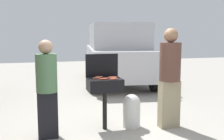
{
  "coord_description": "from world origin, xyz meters",
  "views": [
    {
      "loc": [
        -1.04,
        -4.49,
        1.73
      ],
      "look_at": [
        0.33,
        0.67,
        1.0
      ],
      "focal_mm": 44.01,
      "sensor_mm": 36.0,
      "label": 1
    }
  ],
  "objects_px": {
    "hot_dog_7": "(106,78)",
    "parked_minivan": "(117,53)",
    "person_left": "(47,86)",
    "hot_dog_3": "(103,79)",
    "person_right": "(170,74)",
    "hot_dog_1": "(114,77)",
    "hot_dog_5": "(112,77)",
    "hot_dog_2": "(99,77)",
    "hot_dog_6": "(97,78)",
    "hot_dog_0": "(112,78)",
    "propane_tank": "(132,110)",
    "hot_dog_4": "(114,79)",
    "bbq_grill": "(105,87)"
  },
  "relations": [
    {
      "from": "hot_dog_7",
      "to": "parked_minivan",
      "type": "xyz_separation_m",
      "value": [
        1.48,
        4.4,
        0.09
      ]
    },
    {
      "from": "hot_dog_7",
      "to": "person_left",
      "type": "distance_m",
      "value": 1.01
    },
    {
      "from": "hot_dog_7",
      "to": "hot_dog_3",
      "type": "bearing_deg",
      "value": -142.51
    },
    {
      "from": "person_right",
      "to": "parked_minivan",
      "type": "height_order",
      "value": "parked_minivan"
    },
    {
      "from": "hot_dog_1",
      "to": "hot_dog_5",
      "type": "distance_m",
      "value": 0.05
    },
    {
      "from": "hot_dog_2",
      "to": "hot_dog_5",
      "type": "height_order",
      "value": "same"
    },
    {
      "from": "hot_dog_6",
      "to": "hot_dog_1",
      "type": "bearing_deg",
      "value": -0.72
    },
    {
      "from": "hot_dog_6",
      "to": "hot_dog_7",
      "type": "bearing_deg",
      "value": -30.14
    },
    {
      "from": "hot_dog_0",
      "to": "hot_dog_3",
      "type": "xyz_separation_m",
      "value": [
        -0.18,
        -0.04,
        0.0
      ]
    },
    {
      "from": "hot_dog_0",
      "to": "hot_dog_5",
      "type": "relative_size",
      "value": 1.0
    },
    {
      "from": "hot_dog_7",
      "to": "propane_tank",
      "type": "xyz_separation_m",
      "value": [
        0.5,
        0.03,
        -0.61
      ]
    },
    {
      "from": "hot_dog_0",
      "to": "hot_dog_4",
      "type": "bearing_deg",
      "value": -88.21
    },
    {
      "from": "hot_dog_2",
      "to": "person_right",
      "type": "xyz_separation_m",
      "value": [
        1.24,
        -0.31,
        0.05
      ]
    },
    {
      "from": "hot_dog_4",
      "to": "propane_tank",
      "type": "distance_m",
      "value": 0.73
    },
    {
      "from": "hot_dog_0",
      "to": "propane_tank",
      "type": "height_order",
      "value": "hot_dog_0"
    },
    {
      "from": "hot_dog_4",
      "to": "hot_dog_6",
      "type": "bearing_deg",
      "value": 147.14
    },
    {
      "from": "hot_dog_4",
      "to": "hot_dog_5",
      "type": "height_order",
      "value": "same"
    },
    {
      "from": "hot_dog_6",
      "to": "person_left",
      "type": "bearing_deg",
      "value": -167.82
    },
    {
      "from": "person_right",
      "to": "bbq_grill",
      "type": "bearing_deg",
      "value": -22.24
    },
    {
      "from": "hot_dog_6",
      "to": "propane_tank",
      "type": "height_order",
      "value": "hot_dog_6"
    },
    {
      "from": "hot_dog_5",
      "to": "person_right",
      "type": "xyz_separation_m",
      "value": [
        1.0,
        -0.26,
        0.05
      ]
    },
    {
      "from": "hot_dog_1",
      "to": "propane_tank",
      "type": "bearing_deg",
      "value": -7.6
    },
    {
      "from": "hot_dog_2",
      "to": "hot_dog_7",
      "type": "height_order",
      "value": "same"
    },
    {
      "from": "hot_dog_1",
      "to": "propane_tank",
      "type": "distance_m",
      "value": 0.7
    },
    {
      "from": "hot_dog_0",
      "to": "propane_tank",
      "type": "xyz_separation_m",
      "value": [
        0.37,
        0.04,
        -0.61
      ]
    },
    {
      "from": "propane_tank",
      "to": "parked_minivan",
      "type": "bearing_deg",
      "value": 77.35
    },
    {
      "from": "person_left",
      "to": "parked_minivan",
      "type": "relative_size",
      "value": 0.35
    },
    {
      "from": "hot_dog_4",
      "to": "hot_dog_0",
      "type": "bearing_deg",
      "value": 91.79
    },
    {
      "from": "bbq_grill",
      "to": "hot_dog_4",
      "type": "distance_m",
      "value": 0.26
    },
    {
      "from": "hot_dog_3",
      "to": "hot_dog_1",
      "type": "bearing_deg",
      "value": 27.73
    },
    {
      "from": "hot_dog_5",
      "to": "person_left",
      "type": "bearing_deg",
      "value": -168.63
    },
    {
      "from": "propane_tank",
      "to": "bbq_grill",
      "type": "bearing_deg",
      "value": 175.61
    },
    {
      "from": "hot_dog_2",
      "to": "person_right",
      "type": "distance_m",
      "value": 1.28
    },
    {
      "from": "hot_dog_7",
      "to": "person_right",
      "type": "relative_size",
      "value": 0.07
    },
    {
      "from": "person_right",
      "to": "hot_dog_1",
      "type": "bearing_deg",
      "value": -24.22
    },
    {
      "from": "bbq_grill",
      "to": "hot_dog_2",
      "type": "distance_m",
      "value": 0.21
    },
    {
      "from": "hot_dog_5",
      "to": "person_right",
      "type": "distance_m",
      "value": 1.04
    },
    {
      "from": "hot_dog_3",
      "to": "hot_dog_4",
      "type": "bearing_deg",
      "value": -14.29
    },
    {
      "from": "hot_dog_0",
      "to": "parked_minivan",
      "type": "xyz_separation_m",
      "value": [
        1.35,
        4.4,
        0.09
      ]
    },
    {
      "from": "hot_dog_0",
      "to": "hot_dog_1",
      "type": "relative_size",
      "value": 1.0
    },
    {
      "from": "parked_minivan",
      "to": "hot_dog_7",
      "type": "bearing_deg",
      "value": 78.96
    },
    {
      "from": "hot_dog_7",
      "to": "person_right",
      "type": "height_order",
      "value": "person_right"
    },
    {
      "from": "hot_dog_0",
      "to": "parked_minivan",
      "type": "relative_size",
      "value": 0.03
    },
    {
      "from": "hot_dog_2",
      "to": "person_left",
      "type": "height_order",
      "value": "person_left"
    },
    {
      "from": "hot_dog_1",
      "to": "hot_dog_5",
      "type": "relative_size",
      "value": 1.0
    },
    {
      "from": "hot_dog_1",
      "to": "parked_minivan",
      "type": "xyz_separation_m",
      "value": [
        1.3,
        4.32,
        0.09
      ]
    },
    {
      "from": "hot_dog_1",
      "to": "hot_dog_7",
      "type": "height_order",
      "value": "same"
    },
    {
      "from": "propane_tank",
      "to": "person_left",
      "type": "distance_m",
      "value": 1.6
    },
    {
      "from": "hot_dog_0",
      "to": "hot_dog_6",
      "type": "relative_size",
      "value": 1.0
    },
    {
      "from": "hot_dog_3",
      "to": "parked_minivan",
      "type": "xyz_separation_m",
      "value": [
        1.53,
        4.45,
        0.09
      ]
    }
  ]
}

